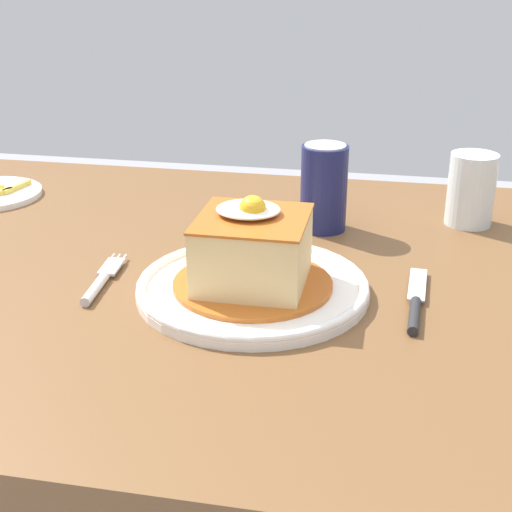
{
  "coord_description": "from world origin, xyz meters",
  "views": [
    {
      "loc": [
        0.19,
        -0.83,
        1.13
      ],
      "look_at": [
        0.04,
        -0.04,
        0.79
      ],
      "focal_mm": 51.99,
      "sensor_mm": 36.0,
      "label": 1
    }
  ],
  "objects_px": {
    "drinking_glass": "(471,194)",
    "soda_can": "(324,188)",
    "fork": "(101,281)",
    "main_plate": "(253,287)",
    "knife": "(415,306)"
  },
  "relations": [
    {
      "from": "drinking_glass",
      "to": "soda_can",
      "type": "bearing_deg",
      "value": -163.32
    },
    {
      "from": "fork",
      "to": "main_plate",
      "type": "bearing_deg",
      "value": 4.31
    },
    {
      "from": "main_plate",
      "to": "drinking_glass",
      "type": "bearing_deg",
      "value": 48.05
    },
    {
      "from": "fork",
      "to": "knife",
      "type": "xyz_separation_m",
      "value": [
        0.37,
        0.01,
        0.0
      ]
    },
    {
      "from": "main_plate",
      "to": "knife",
      "type": "xyz_separation_m",
      "value": [
        0.19,
        -0.01,
        -0.0
      ]
    },
    {
      "from": "knife",
      "to": "drinking_glass",
      "type": "bearing_deg",
      "value": 75.9
    },
    {
      "from": "main_plate",
      "to": "soda_can",
      "type": "bearing_deg",
      "value": 76.32
    },
    {
      "from": "soda_can",
      "to": "drinking_glass",
      "type": "xyz_separation_m",
      "value": [
        0.21,
        0.06,
        -0.02
      ]
    },
    {
      "from": "fork",
      "to": "knife",
      "type": "bearing_deg",
      "value": 0.86
    },
    {
      "from": "main_plate",
      "to": "knife",
      "type": "relative_size",
      "value": 1.65
    },
    {
      "from": "main_plate",
      "to": "soda_can",
      "type": "relative_size",
      "value": 2.2
    },
    {
      "from": "knife",
      "to": "drinking_glass",
      "type": "distance_m",
      "value": 0.31
    },
    {
      "from": "fork",
      "to": "soda_can",
      "type": "bearing_deg",
      "value": 45.55
    },
    {
      "from": "fork",
      "to": "drinking_glass",
      "type": "distance_m",
      "value": 0.54
    },
    {
      "from": "knife",
      "to": "drinking_glass",
      "type": "height_order",
      "value": "drinking_glass"
    }
  ]
}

